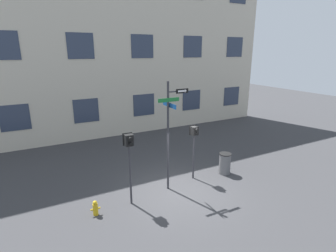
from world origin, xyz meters
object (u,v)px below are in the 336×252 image
(pedestrian_signal_right, at_px, (194,138))
(street_sign_pole, at_px, (170,128))
(fire_hydrant, at_px, (95,208))
(trash_bin, at_px, (225,163))
(pedestrian_signal_left, at_px, (129,150))

(pedestrian_signal_right, bearing_deg, street_sign_pole, -167.77)
(pedestrian_signal_right, relative_size, fire_hydrant, 4.44)
(street_sign_pole, xyz_separation_m, pedestrian_signal_right, (1.40, 0.30, -0.74))
(street_sign_pole, xyz_separation_m, fire_hydrant, (-3.26, -0.45, -2.43))
(pedestrian_signal_right, xyz_separation_m, fire_hydrant, (-4.65, -0.75, -1.69))
(fire_hydrant, relative_size, trash_bin, 0.56)
(street_sign_pole, relative_size, fire_hydrant, 8.06)
(street_sign_pole, height_order, trash_bin, street_sign_pole)
(street_sign_pole, height_order, pedestrian_signal_left, street_sign_pole)
(pedestrian_signal_left, height_order, trash_bin, pedestrian_signal_left)
(street_sign_pole, relative_size, trash_bin, 4.48)
(pedestrian_signal_right, height_order, trash_bin, pedestrian_signal_right)
(trash_bin, bearing_deg, street_sign_pole, -179.47)
(fire_hydrant, bearing_deg, street_sign_pole, 7.87)
(pedestrian_signal_right, xyz_separation_m, trash_bin, (1.61, -0.28, -1.45))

